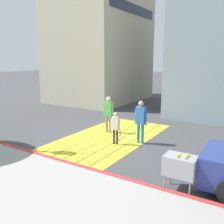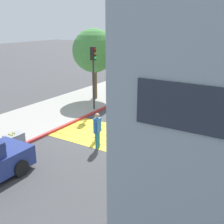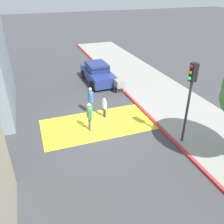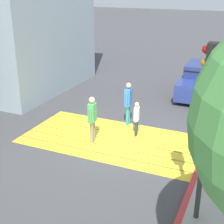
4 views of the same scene
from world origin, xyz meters
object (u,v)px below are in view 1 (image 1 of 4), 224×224
Objects in this scene: pedestrian_adult_trailing at (141,119)px; tennis_ball_cart at (180,166)px; pedestrian_adult_lead at (108,112)px; pedestrian_child_with_racket at (116,127)px.

tennis_ball_cart is at bearing -139.20° from pedestrian_adult_trailing.
tennis_ball_cart is 5.59m from pedestrian_adult_lead.
pedestrian_adult_lead is at bearing 72.78° from pedestrian_adult_trailing.
pedestrian_adult_lead is 1.69m from pedestrian_child_with_racket.
pedestrian_adult_lead reaches higher than tennis_ball_cart.
pedestrian_adult_trailing is (2.86, 2.47, 0.32)m from tennis_ball_cart.
pedestrian_child_with_racket is (-0.63, 0.78, -0.28)m from pedestrian_adult_trailing.
pedestrian_adult_lead is 0.97× the size of pedestrian_adult_trailing.
tennis_ball_cart is 3.94m from pedestrian_child_with_racket.
pedestrian_adult_lead reaches higher than pedestrian_child_with_racket.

